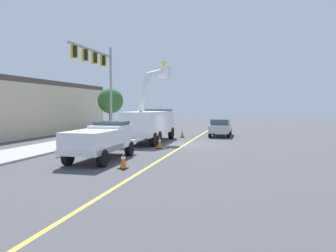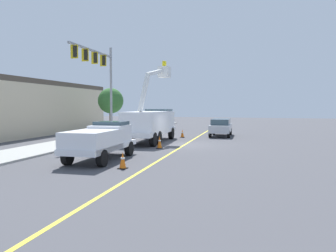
{
  "view_description": "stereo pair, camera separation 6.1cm",
  "coord_description": "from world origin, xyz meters",
  "px_view_note": "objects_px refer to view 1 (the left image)",
  "views": [
    {
      "loc": [
        -23.9,
        -6.23,
        2.98
      ],
      "look_at": [
        0.29,
        1.42,
        1.4
      ],
      "focal_mm": 34.78,
      "sensor_mm": 36.0,
      "label": 1
    },
    {
      "loc": [
        -23.88,
        -6.29,
        2.98
      ],
      "look_at": [
        0.29,
        1.42,
        1.4
      ],
      "focal_mm": 34.78,
      "sensor_mm": 36.0,
      "label": 2
    }
  ],
  "objects_px": {
    "traffic_cone_mid_front": "(160,142)",
    "passing_minivan": "(221,126)",
    "traffic_cone_mid_rear": "(182,134)",
    "utility_bucket_truck": "(151,122)",
    "traffic_cone_leading": "(123,160)",
    "service_pickup_truck": "(101,140)",
    "traffic_signal_mast": "(99,70)"
  },
  "relations": [
    {
      "from": "service_pickup_truck",
      "to": "traffic_cone_leading",
      "type": "bearing_deg",
      "value": -130.12
    },
    {
      "from": "passing_minivan",
      "to": "traffic_cone_leading",
      "type": "xyz_separation_m",
      "value": [
        -18.03,
        1.95,
        -0.57
      ]
    },
    {
      "from": "traffic_cone_mid_front",
      "to": "traffic_cone_mid_rear",
      "type": "distance_m",
      "value": 8.08
    },
    {
      "from": "passing_minivan",
      "to": "traffic_cone_mid_rear",
      "type": "height_order",
      "value": "passing_minivan"
    },
    {
      "from": "passing_minivan",
      "to": "traffic_cone_mid_front",
      "type": "xyz_separation_m",
      "value": [
        -10.51,
        2.72,
        -0.54
      ]
    },
    {
      "from": "utility_bucket_truck",
      "to": "traffic_cone_leading",
      "type": "distance_m",
      "value": 11.58
    },
    {
      "from": "service_pickup_truck",
      "to": "passing_minivan",
      "type": "xyz_separation_m",
      "value": [
        16.16,
        -4.18,
        -0.15
      ]
    },
    {
      "from": "passing_minivan",
      "to": "traffic_signal_mast",
      "type": "bearing_deg",
      "value": 124.33
    },
    {
      "from": "passing_minivan",
      "to": "traffic_cone_leading",
      "type": "bearing_deg",
      "value": 173.82
    },
    {
      "from": "traffic_signal_mast",
      "to": "utility_bucket_truck",
      "type": "bearing_deg",
      "value": -93.4
    },
    {
      "from": "utility_bucket_truck",
      "to": "traffic_cone_mid_rear",
      "type": "xyz_separation_m",
      "value": [
        4.42,
        -1.51,
        -1.23
      ]
    },
    {
      "from": "traffic_cone_mid_front",
      "to": "traffic_cone_mid_rear",
      "type": "xyz_separation_m",
      "value": [
        8.06,
        0.53,
        -0.07
      ]
    },
    {
      "from": "passing_minivan",
      "to": "traffic_cone_mid_rear",
      "type": "bearing_deg",
      "value": 126.97
    },
    {
      "from": "utility_bucket_truck",
      "to": "traffic_cone_mid_rear",
      "type": "distance_m",
      "value": 4.83
    },
    {
      "from": "service_pickup_truck",
      "to": "traffic_cone_leading",
      "type": "height_order",
      "value": "service_pickup_truck"
    },
    {
      "from": "traffic_cone_leading",
      "to": "utility_bucket_truck",
      "type": "bearing_deg",
      "value": 14.12
    },
    {
      "from": "traffic_cone_mid_front",
      "to": "traffic_cone_leading",
      "type": "bearing_deg",
      "value": -174.16
    },
    {
      "from": "utility_bucket_truck",
      "to": "service_pickup_truck",
      "type": "relative_size",
      "value": 1.46
    },
    {
      "from": "passing_minivan",
      "to": "traffic_cone_mid_rear",
      "type": "distance_m",
      "value": 4.11
    },
    {
      "from": "traffic_cone_leading",
      "to": "traffic_cone_mid_front",
      "type": "distance_m",
      "value": 7.57
    },
    {
      "from": "traffic_cone_mid_front",
      "to": "passing_minivan",
      "type": "bearing_deg",
      "value": -14.53
    },
    {
      "from": "traffic_cone_mid_front",
      "to": "service_pickup_truck",
      "type": "bearing_deg",
      "value": 165.56
    },
    {
      "from": "utility_bucket_truck",
      "to": "traffic_cone_leading",
      "type": "bearing_deg",
      "value": -165.88
    },
    {
      "from": "service_pickup_truck",
      "to": "passing_minivan",
      "type": "bearing_deg",
      "value": -14.5
    },
    {
      "from": "utility_bucket_truck",
      "to": "traffic_cone_mid_front",
      "type": "relative_size",
      "value": 9.43
    },
    {
      "from": "service_pickup_truck",
      "to": "traffic_signal_mast",
      "type": "bearing_deg",
      "value": 29.63
    },
    {
      "from": "traffic_cone_leading",
      "to": "passing_minivan",
      "type": "bearing_deg",
      "value": -6.18
    },
    {
      "from": "service_pickup_truck",
      "to": "passing_minivan",
      "type": "height_order",
      "value": "service_pickup_truck"
    },
    {
      "from": "traffic_cone_mid_rear",
      "to": "traffic_cone_leading",
      "type": "bearing_deg",
      "value": -175.25
    },
    {
      "from": "passing_minivan",
      "to": "traffic_cone_mid_front",
      "type": "height_order",
      "value": "passing_minivan"
    },
    {
      "from": "traffic_cone_mid_rear",
      "to": "traffic_signal_mast",
      "type": "xyz_separation_m",
      "value": [
        -4.13,
        6.38,
        5.69
      ]
    },
    {
      "from": "traffic_cone_leading",
      "to": "traffic_cone_mid_rear",
      "type": "distance_m",
      "value": 15.64
    }
  ]
}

